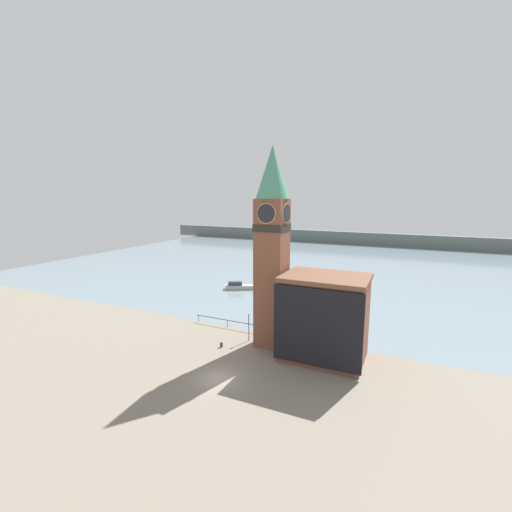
% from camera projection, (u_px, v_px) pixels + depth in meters
% --- Properties ---
extents(ground_plane, '(160.00, 160.00, 0.00)m').
position_uv_depth(ground_plane, '(218.00, 379.00, 36.76)').
color(ground_plane, gray).
extents(water, '(160.00, 120.00, 0.00)m').
position_uv_depth(water, '(345.00, 262.00, 102.56)').
color(water, gray).
rests_on(water, ground_plane).
extents(far_shoreline, '(180.00, 3.00, 5.00)m').
position_uv_depth(far_shoreline, '(364.00, 239.00, 137.87)').
color(far_shoreline, slate).
rests_on(far_shoreline, water).
extents(pier_railing, '(10.94, 0.08, 1.09)m').
position_uv_depth(pier_railing, '(227.00, 321.00, 51.22)').
color(pier_railing, '#232328').
rests_on(pier_railing, ground_plane).
extents(clock_tower, '(4.14, 4.14, 25.49)m').
position_uv_depth(clock_tower, '(272.00, 243.00, 43.08)').
color(clock_tower, brown).
rests_on(clock_tower, ground_plane).
extents(pier_building, '(10.02, 7.54, 10.23)m').
position_uv_depth(pier_building, '(324.00, 317.00, 40.78)').
color(pier_building, brown).
rests_on(pier_building, ground_plane).
extents(boat_near, '(4.67, 3.50, 1.96)m').
position_uv_depth(boat_near, '(276.00, 303.00, 60.76)').
color(boat_near, '#333856').
rests_on(boat_near, water).
extents(boat_far, '(6.53, 4.29, 1.64)m').
position_uv_depth(boat_far, '(240.00, 286.00, 72.11)').
color(boat_far, '#B7B2A8').
rests_on(boat_far, water).
extents(mooring_bollard_near, '(0.35, 0.35, 0.67)m').
position_uv_depth(mooring_bollard_near, '(221.00, 344.00, 44.46)').
color(mooring_bollard_near, '#2D2D33').
rests_on(mooring_bollard_near, ground_plane).
extents(lamp_post, '(0.32, 0.32, 3.93)m').
position_uv_depth(lamp_post, '(249.00, 321.00, 46.09)').
color(lamp_post, black).
rests_on(lamp_post, ground_plane).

